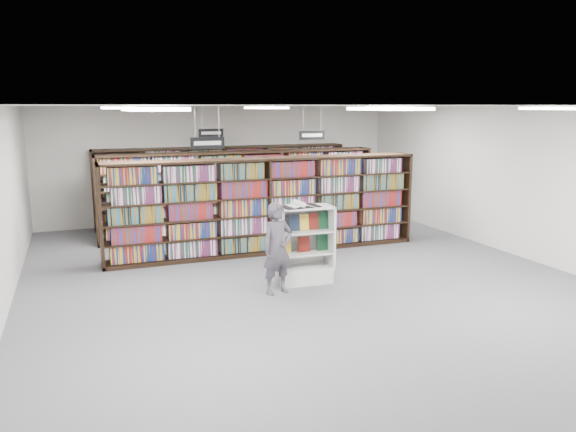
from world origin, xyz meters
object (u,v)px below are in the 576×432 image
object	(u,v)px
endcap_display	(304,257)
open_book	(300,205)
bookshelf_row_near	(267,206)
shopper	(278,249)

from	to	relation	value
endcap_display	open_book	bearing A→B (deg)	-158.99
open_book	endcap_display	bearing A→B (deg)	11.38
bookshelf_row_near	endcap_display	bearing A→B (deg)	-91.11
bookshelf_row_near	shopper	xyz separation A→B (m)	(-0.71, -2.70, -0.26)
bookshelf_row_near	shopper	size ratio (longest dim) A/B	4.42
bookshelf_row_near	open_book	world-z (taller)	bookshelf_row_near
endcap_display	shopper	world-z (taller)	shopper
endcap_display	open_book	size ratio (longest dim) A/B	1.98
open_book	shopper	bearing A→B (deg)	-152.12
bookshelf_row_near	open_book	size ratio (longest dim) A/B	9.73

